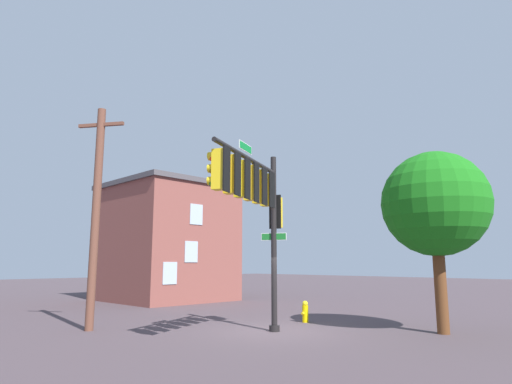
% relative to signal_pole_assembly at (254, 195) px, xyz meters
% --- Properties ---
extents(ground_plane, '(120.00, 120.00, 0.00)m').
position_rel_signal_pole_assembly_xyz_m(ground_plane, '(-1.65, -0.67, -4.44)').
color(ground_plane, '#493C41').
extents(signal_pole_assembly, '(5.01, 2.40, 6.10)m').
position_rel_signal_pole_assembly_xyz_m(signal_pole_assembly, '(0.00, 0.00, 0.00)').
color(signal_pole_assembly, black).
rests_on(signal_pole_assembly, ground_plane).
extents(utility_pole, '(1.09, 1.57, 7.97)m').
position_rel_signal_pole_assembly_xyz_m(utility_pole, '(2.73, -5.31, -0.33)').
color(utility_pole, brown).
rests_on(utility_pole, ground_plane).
extents(fire_hydrant, '(0.33, 0.24, 0.83)m').
position_rel_signal_pole_assembly_xyz_m(fire_hydrant, '(-4.20, -1.34, -4.03)').
color(fire_hydrant, '#E1BC05').
rests_on(fire_hydrant, ground_plane).
extents(tree_near, '(3.61, 3.61, 6.13)m').
position_rel_signal_pole_assembly_xyz_m(tree_near, '(-5.15, 3.66, -0.14)').
color(tree_near, '#5B331A').
rests_on(tree_near, ground_plane).
extents(brick_building, '(6.89, 7.49, 7.33)m').
position_rel_signal_pole_assembly_xyz_m(brick_building, '(-6.19, -14.12, -0.77)').
color(brick_building, brown).
rests_on(brick_building, ground_plane).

